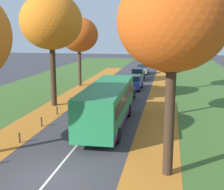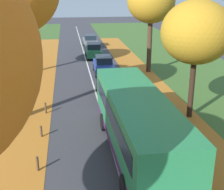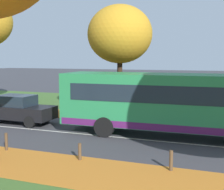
% 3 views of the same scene
% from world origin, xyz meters
% --- Properties ---
extents(ground_plane, '(160.00, 160.00, 0.00)m').
position_xyz_m(ground_plane, '(0.00, 0.00, 0.00)').
color(ground_plane, '#38383D').
extents(grass_verge_left, '(12.00, 90.00, 0.01)m').
position_xyz_m(grass_verge_left, '(-9.20, 20.00, 0.00)').
color(grass_verge_left, '#3D6028').
rests_on(grass_verge_left, ground).
extents(leaf_litter_left, '(2.80, 60.00, 0.00)m').
position_xyz_m(leaf_litter_left, '(-4.60, 14.00, 0.01)').
color(leaf_litter_left, '#B26B23').
rests_on(leaf_litter_left, grass_verge_left).
extents(grass_verge_right, '(12.00, 90.00, 0.01)m').
position_xyz_m(grass_verge_right, '(9.20, 20.00, 0.00)').
color(grass_verge_right, '#3D6028').
rests_on(grass_verge_right, ground).
extents(leaf_litter_right, '(2.80, 60.00, 0.00)m').
position_xyz_m(leaf_litter_right, '(4.60, 14.00, 0.01)').
color(leaf_litter_right, '#B26B23').
rests_on(leaf_litter_right, grass_verge_right).
extents(road_centre_line, '(0.12, 80.00, 0.01)m').
position_xyz_m(road_centre_line, '(0.00, 20.00, 0.00)').
color(road_centre_line, silver).
rests_on(road_centre_line, ground).
extents(tree_left_near, '(5.42, 5.42, 9.92)m').
position_xyz_m(tree_left_near, '(-4.96, 13.76, 7.44)').
color(tree_left_near, '#382619').
rests_on(tree_left_near, ground).
extents(tree_left_mid, '(4.63, 4.63, 8.33)m').
position_xyz_m(tree_left_mid, '(-5.63, 24.44, 6.21)').
color(tree_left_mid, '#422D1E').
rests_on(tree_left_mid, ground).
extents(tree_right_nearest, '(4.86, 4.86, 9.25)m').
position_xyz_m(tree_right_nearest, '(5.32, 1.48, 7.02)').
color(tree_right_nearest, '#382619').
rests_on(tree_right_nearest, ground).
extents(tree_right_near, '(4.10, 4.10, 7.07)m').
position_xyz_m(tree_right_near, '(5.37, 12.31, 5.20)').
color(tree_right_near, black).
rests_on(tree_right_near, ground).
extents(tree_right_mid, '(4.27, 4.27, 8.37)m').
position_xyz_m(tree_right_mid, '(5.58, 23.27, 6.40)').
color(tree_right_mid, '#422D1E').
rests_on(tree_right_mid, ground).
extents(bollard_third, '(0.12, 0.12, 0.63)m').
position_xyz_m(bollard_third, '(-3.54, 4.13, 0.31)').
color(bollard_third, '#4C3823').
rests_on(bollard_third, ground).
extents(bollard_fourth, '(0.12, 0.12, 0.70)m').
position_xyz_m(bollard_fourth, '(-3.53, 7.46, 0.35)').
color(bollard_fourth, '#4C3823').
rests_on(bollard_fourth, ground).
extents(bollard_fifth, '(0.12, 0.12, 0.64)m').
position_xyz_m(bollard_fifth, '(-3.60, 10.78, 0.32)').
color(bollard_fifth, '#4C3823').
rests_on(bollard_fifth, ground).
extents(bollard_sixth, '(0.12, 0.12, 0.72)m').
position_xyz_m(bollard_sixth, '(-3.55, 14.11, 0.36)').
color(bollard_sixth, '#4C3823').
rests_on(bollard_sixth, ground).
extents(bus, '(2.80, 10.44, 2.98)m').
position_xyz_m(bus, '(1.08, 8.33, 1.70)').
color(bus, '#237A47').
rests_on(bus, ground).
extents(car_black_lead, '(1.81, 4.21, 1.62)m').
position_xyz_m(car_black_lead, '(1.03, 16.98, 0.81)').
color(car_black_lead, black).
rests_on(car_black_lead, ground).
extents(car_blue_following, '(1.85, 4.24, 1.62)m').
position_xyz_m(car_blue_following, '(1.28, 23.24, 0.81)').
color(car_blue_following, '#233D9E').
rests_on(car_blue_following, ground).
extents(car_green_third_in_line, '(1.83, 4.22, 1.62)m').
position_xyz_m(car_green_third_in_line, '(0.96, 30.34, 0.81)').
color(car_green_third_in_line, '#1E6038').
rests_on(car_green_third_in_line, ground).
extents(car_grey_fourth_in_line, '(1.85, 4.23, 1.62)m').
position_xyz_m(car_grey_fourth_in_line, '(1.09, 36.76, 0.81)').
color(car_grey_fourth_in_line, slate).
rests_on(car_grey_fourth_in_line, ground).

